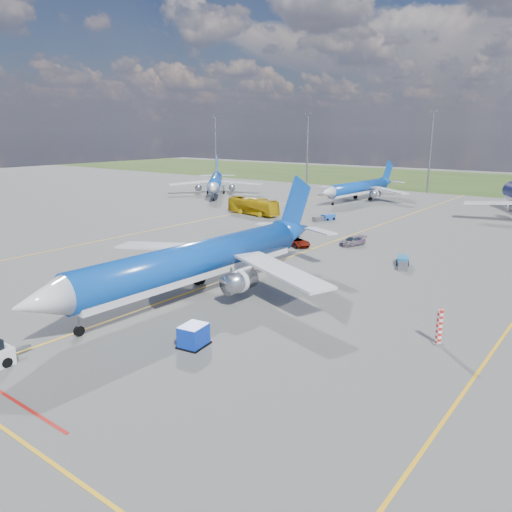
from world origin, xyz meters
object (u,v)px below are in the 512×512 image
Objects in this scene: bg_jet_nw at (216,195)px; uld_container at (194,336)px; service_car_a at (295,230)px; service_car_c at (352,241)px; service_car_b at (297,241)px; baggage_tug_w at (403,262)px; apron_bus at (253,206)px; main_airliner at (198,295)px; baggage_tug_c at (325,218)px; warning_post at (439,327)px; bg_jet_nnw at (358,200)px.

uld_container is (64.28, -74.29, 0.90)m from bg_jet_nw.
service_car_c is at bearing -16.66° from service_car_a.
service_car_b is 1.06× the size of baggage_tug_w.
apron_bus is (28.04, -19.46, 1.74)m from bg_jet_nw.
baggage_tug_w is (13.09, 24.75, 0.50)m from main_airliner.
service_car_c is at bearing -31.08° from baggage_tug_c.
service_car_b is 8.67m from service_car_c.
bg_jet_nw reaches higher than service_car_c.
service_car_a is at bearing -115.41° from apron_bus.
baggage_tug_w is (10.78, -7.05, -0.16)m from service_car_c.
baggage_tug_c is (-14.30, 16.45, -0.14)m from service_car_c.
main_airliner is at bearing -173.01° from warning_post.
uld_container is (-15.84, -12.65, -0.60)m from warning_post.
service_car_c is (2.30, 31.80, 0.66)m from main_airliner.
bg_jet_nw is at bearing 169.39° from service_car_c.
service_car_b is (-28.92, 23.10, -0.78)m from warning_post.
warning_post is at bearing -121.83° from apron_bus.
bg_jet_nnw is at bearing 134.23° from service_car_c.
apron_bus is at bearing 114.08° from uld_container.
uld_container is at bearing -135.14° from service_car_b.
uld_container is at bearing -141.38° from warning_post.
service_car_b is 17.39m from baggage_tug_w.
apron_bus is (-27.40, 45.21, 1.74)m from main_airliner.
baggage_tug_c is (-36.67, 45.23, -0.97)m from warning_post.
apron_bus is 15.75m from baggage_tug_c.
warning_post is at bearing 8.68° from main_airliner.
main_airliner is at bearing -146.01° from service_car_b.
bg_jet_nnw is at bearing 95.40° from service_car_a.
service_car_b reaches higher than baggage_tug_w.
warning_post is at bearing -103.86° from service_car_b.
bg_jet_nw is 8.02× the size of service_car_c.
bg_jet_nw is 0.86× the size of main_airliner.
uld_container is at bearing -74.76° from service_car_a.
service_car_b is (-4.25, 26.13, 0.72)m from main_airliner.
bg_jet_nnw is (35.80, 13.78, 0.00)m from bg_jet_nw.
service_car_a is 0.74× the size of service_car_b.
uld_container is at bearing -88.81° from bg_jet_nw.
baggage_tug_c is at bearing -60.37° from bg_jet_nw.
service_car_b is 23.44m from baggage_tug_c.
warning_post is at bearing -55.12° from bg_jet_nnw.
bg_jet_nw is 85.18m from main_airliner.
apron_bus reaches higher than service_car_a.
service_car_a is 0.84× the size of service_car_c.
bg_jet_nnw reaches higher than baggage_tug_w.
service_car_c is 0.88× the size of baggage_tug_c.
service_car_c is at bearing 124.93° from baggage_tug_w.
service_car_c is (29.70, -13.41, -1.08)m from apron_bus.
baggage_tug_c is (15.40, 3.04, -1.22)m from apron_bus.
service_car_c is at bearing -69.32° from bg_jet_nw.
service_car_c reaches higher than baggage_tug_c.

